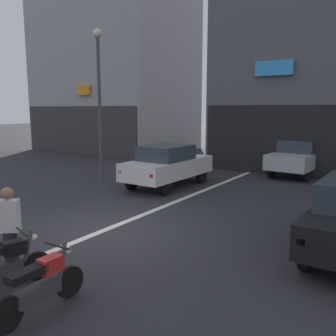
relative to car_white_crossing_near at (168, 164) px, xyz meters
name	(u,v)px	position (x,y,z in m)	size (l,w,h in m)	color
ground_plane	(101,231)	(1.54, -5.36, -0.89)	(120.00, 120.00, 0.00)	#2B2B30
lane_centre_line	(210,188)	(1.54, 0.64, -0.88)	(0.20, 18.00, 0.01)	silver
building_corner_left	(116,70)	(-10.69, 9.24, 4.96)	(10.32, 7.93, 11.72)	#9E9EA3
building_mid_block	(316,26)	(3.27, 9.24, 6.44)	(8.27, 8.97, 14.68)	#56565B
car_white_crossing_near	(168,164)	(0.00, 0.00, 0.00)	(1.83, 4.13, 1.64)	black
car_silver_down_street	(299,156)	(3.70, 5.41, 0.00)	(2.05, 4.22, 1.64)	black
street_lamp	(99,90)	(-2.73, -0.85, 2.89)	(0.36, 0.36, 6.12)	#47474C
motorcycle_black_row_left_mid	(3,264)	(2.23, -8.43, -0.43)	(0.66, 1.61, 0.98)	black
motorcycle_red_row_centre	(41,285)	(3.36, -8.55, -0.43)	(0.55, 1.67, 0.98)	black
person_by_motorcycles	(10,232)	(1.90, -8.06, -0.03)	(0.42, 0.40, 1.67)	#23232D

